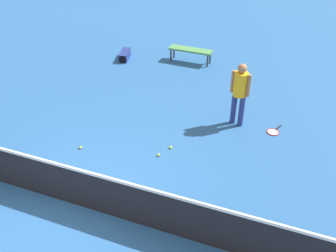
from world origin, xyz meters
name	(u,v)px	position (x,y,z in m)	size (l,w,h in m)	color
ground_plane	(78,205)	(0.00, 0.00, 0.00)	(40.00, 40.00, 0.00)	#265693
court_net	(74,186)	(0.00, 0.00, 0.50)	(10.09, 0.09, 1.07)	#4C4C51
player_near_side	(240,90)	(-2.27, -4.01, 1.01)	(0.53, 0.41, 1.70)	navy
tennis_racket_near_player	(273,132)	(-3.24, -3.98, 0.01)	(0.41, 0.60, 0.03)	red
tennis_ball_near_player	(199,207)	(-2.25, -0.79, 0.03)	(0.07, 0.07, 0.07)	#C6E033
tennis_ball_by_net	(81,147)	(0.95, -1.60, 0.03)	(0.07, 0.07, 0.07)	#C6E033
tennis_ball_midcourt	(159,155)	(-0.90, -2.01, 0.03)	(0.07, 0.07, 0.07)	#C6E033
tennis_ball_baseline	(171,147)	(-1.05, -2.39, 0.03)	(0.07, 0.07, 0.07)	#C6E033
courtside_bench	(191,51)	(0.10, -7.33, 0.42)	(1.51, 0.43, 0.48)	#4C8C4C
equipment_bag	(125,55)	(2.35, -6.72, 0.14)	(0.48, 0.85, 0.28)	navy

